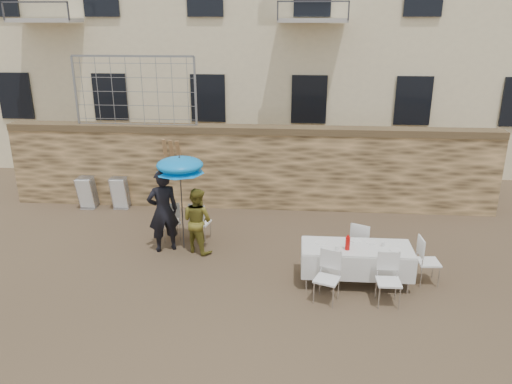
# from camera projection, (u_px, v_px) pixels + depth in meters

# --- Properties ---
(ground) EXTENTS (80.00, 80.00, 0.00)m
(ground) POSITION_uv_depth(u_px,v_px,m) (224.00, 303.00, 9.09)
(ground) COLOR brown
(ground) RESTS_ON ground
(stone_wall) EXTENTS (13.00, 0.50, 2.20)m
(stone_wall) POSITION_uv_depth(u_px,v_px,m) (250.00, 168.00, 13.43)
(stone_wall) COLOR olive
(stone_wall) RESTS_ON ground
(chain_link_fence) EXTENTS (3.20, 0.06, 1.80)m
(chain_link_fence) POSITION_uv_depth(u_px,v_px,m) (135.00, 92.00, 13.00)
(chain_link_fence) COLOR gray
(chain_link_fence) RESTS_ON stone_wall
(man_suit) EXTENTS (0.81, 0.71, 1.87)m
(man_suit) POSITION_uv_depth(u_px,v_px,m) (163.00, 211.00, 10.89)
(man_suit) COLOR black
(man_suit) RESTS_ON ground
(woman_dress) EXTENTS (0.90, 0.84, 1.47)m
(woman_dress) POSITION_uv_depth(u_px,v_px,m) (197.00, 220.00, 10.90)
(woman_dress) COLOR olive
(woman_dress) RESTS_ON ground
(umbrella) EXTENTS (1.05, 1.05, 2.01)m
(umbrella) POSITION_uv_depth(u_px,v_px,m) (180.00, 168.00, 10.64)
(umbrella) COLOR #3F3F44
(umbrella) RESTS_ON ground
(couple_chair_left) EXTENTS (0.63, 0.63, 0.96)m
(couple_chair_left) POSITION_uv_depth(u_px,v_px,m) (170.00, 220.00, 11.56)
(couple_chair_left) COLOR white
(couple_chair_left) RESTS_ON ground
(couple_chair_right) EXTENTS (0.57, 0.57, 0.96)m
(couple_chair_right) POSITION_uv_depth(u_px,v_px,m) (200.00, 221.00, 11.51)
(couple_chair_right) COLOR white
(couple_chair_right) RESTS_ON ground
(banquet_table) EXTENTS (2.10, 0.85, 0.78)m
(banquet_table) POSITION_uv_depth(u_px,v_px,m) (357.00, 249.00, 9.58)
(banquet_table) COLOR silver
(banquet_table) RESTS_ON ground
(soda_bottle) EXTENTS (0.09, 0.09, 0.26)m
(soda_bottle) POSITION_uv_depth(u_px,v_px,m) (348.00, 243.00, 9.39)
(soda_bottle) COLOR red
(soda_bottle) RESTS_ON banquet_table
(table_chair_front_left) EXTENTS (0.62, 0.62, 0.96)m
(table_chair_front_left) POSITION_uv_depth(u_px,v_px,m) (327.00, 278.00, 9.00)
(table_chair_front_left) COLOR white
(table_chair_front_left) RESTS_ON ground
(table_chair_front_right) EXTENTS (0.49, 0.49, 0.96)m
(table_chair_front_right) POSITION_uv_depth(u_px,v_px,m) (389.00, 281.00, 8.92)
(table_chair_front_right) COLOR white
(table_chair_front_right) RESTS_ON ground
(table_chair_back) EXTENTS (0.64, 0.64, 0.96)m
(table_chair_back) POSITION_uv_depth(u_px,v_px,m) (362.00, 243.00, 10.40)
(table_chair_back) COLOR white
(table_chair_back) RESTS_ON ground
(table_chair_side) EXTENTS (0.51, 0.51, 0.96)m
(table_chair_side) POSITION_uv_depth(u_px,v_px,m) (429.00, 261.00, 9.65)
(table_chair_side) COLOR white
(table_chair_side) RESTS_ON ground
(chair_stack_left) EXTENTS (0.46, 0.47, 0.92)m
(chair_stack_left) POSITION_uv_depth(u_px,v_px,m) (90.00, 190.00, 13.64)
(chair_stack_left) COLOR white
(chair_stack_left) RESTS_ON ground
(chair_stack_right) EXTENTS (0.46, 0.40, 0.92)m
(chair_stack_right) POSITION_uv_depth(u_px,v_px,m) (122.00, 191.00, 13.57)
(chair_stack_right) COLOR white
(chair_stack_right) RESTS_ON ground
(wood_planks) EXTENTS (0.70, 0.20, 2.00)m
(wood_planks) POSITION_uv_depth(u_px,v_px,m) (179.00, 173.00, 13.33)
(wood_planks) COLOR #A37749
(wood_planks) RESTS_ON ground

